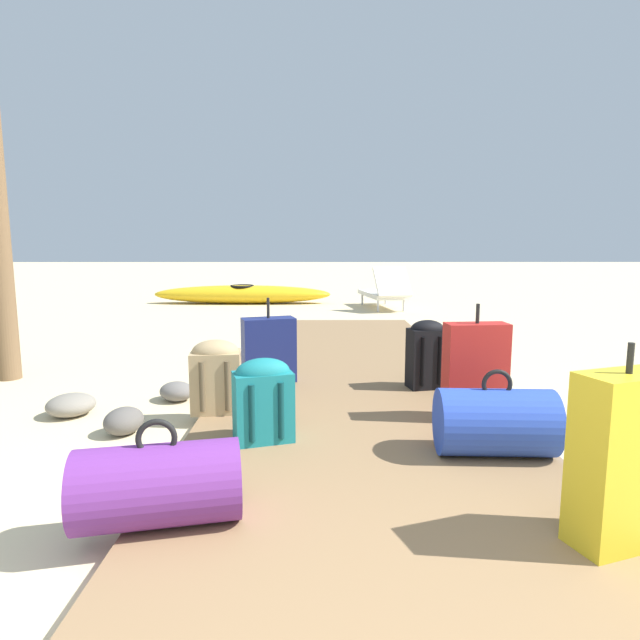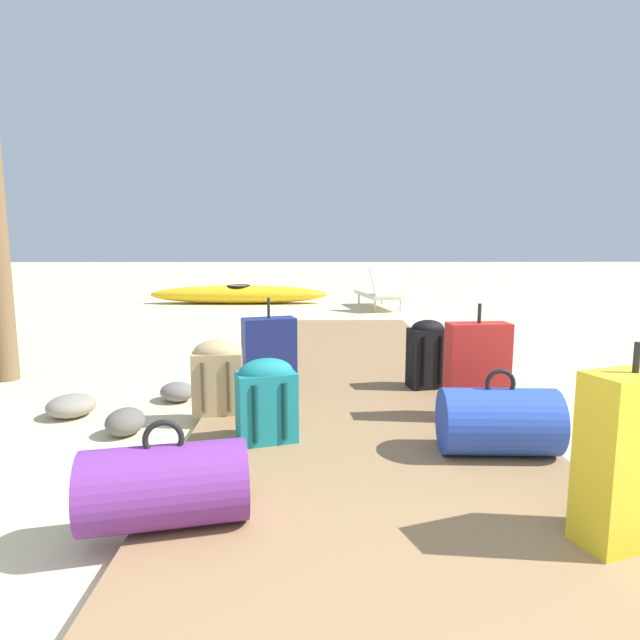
# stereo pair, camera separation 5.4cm
# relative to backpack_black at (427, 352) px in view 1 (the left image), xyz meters

# --- Properties ---
(ground_plane) EXTENTS (60.00, 60.00, 0.00)m
(ground_plane) POSITION_rel_backpack_black_xyz_m (-0.60, -0.55, -0.37)
(ground_plane) COLOR beige
(boardwalk) EXTENTS (2.09, 7.13, 0.08)m
(boardwalk) POSITION_rel_backpack_black_xyz_m (-0.60, 0.16, -0.33)
(boardwalk) COLOR olive
(boardwalk) RESTS_ON ground
(backpack_black) EXTENTS (0.32, 0.25, 0.54)m
(backpack_black) POSITION_rel_backpack_black_xyz_m (0.00, 0.00, 0.00)
(backpack_black) COLOR black
(backpack_black) RESTS_ON boardwalk
(backpack_teal) EXTENTS (0.38, 0.28, 0.49)m
(backpack_teal) POSITION_rel_backpack_black_xyz_m (-1.18, -1.13, -0.03)
(backpack_teal) COLOR #197A7F
(backpack_teal) RESTS_ON boardwalk
(duffel_bag_purple) EXTENTS (0.71, 0.46, 0.45)m
(duffel_bag_purple) POSITION_rel_backpack_black_xyz_m (-1.51, -2.05, -0.12)
(duffel_bag_purple) COLOR #6B2D84
(duffel_bag_purple) RESTS_ON boardwalk
(suitcase_red) EXTENTS (0.41, 0.20, 0.76)m
(suitcase_red) POSITION_rel_backpack_black_xyz_m (0.16, -0.76, 0.03)
(suitcase_red) COLOR red
(suitcase_red) RESTS_ON boardwalk
(duffel_bag_blue) EXTENTS (0.63, 0.39, 0.48)m
(duffel_bag_blue) POSITION_rel_backpack_black_xyz_m (0.10, -1.34, -0.10)
(duffel_bag_blue) COLOR #2847B7
(duffel_bag_blue) RESTS_ON boardwalk
(backpack_tan) EXTENTS (0.35, 0.28, 0.50)m
(backpack_tan) POSITION_rel_backpack_black_xyz_m (-1.55, -0.59, -0.02)
(backpack_tan) COLOR tan
(backpack_tan) RESTS_ON boardwalk
(suitcase_yellow) EXTENTS (0.40, 0.30, 0.78)m
(suitcase_yellow) POSITION_rel_backpack_black_xyz_m (0.28, -2.21, 0.05)
(suitcase_yellow) COLOR gold
(suitcase_yellow) RESTS_ON boardwalk
(suitcase_navy) EXTENTS (0.47, 0.32, 0.70)m
(suitcase_navy) POSITION_rel_backpack_black_xyz_m (-1.27, 0.20, -0.02)
(suitcase_navy) COLOR navy
(suitcase_navy) RESTS_ON boardwalk
(lounge_chair) EXTENTS (0.85, 1.61, 0.80)m
(lounge_chair) POSITION_rel_backpack_black_xyz_m (0.39, 5.70, -0.04)
(lounge_chair) COLOR white
(lounge_chair) RESTS_ON ground
(kayak) EXTENTS (3.58, 0.68, 0.37)m
(kayak) POSITION_rel_backpack_black_xyz_m (-2.38, 6.60, -0.18)
(kayak) COLOR gold
(kayak) RESTS_ON ground
(rock_right_mid) EXTENTS (0.34, 0.34, 0.19)m
(rock_right_mid) POSITION_rel_backpack_black_xyz_m (0.87, 2.08, -0.27)
(rock_right_mid) COLOR gray
(rock_right_mid) RESTS_ON ground
(rock_left_far) EXTENTS (0.32, 0.34, 0.18)m
(rock_left_far) POSITION_rel_backpack_black_xyz_m (-2.11, -0.81, -0.28)
(rock_left_far) COLOR #5B5651
(rock_left_far) RESTS_ON ground
(rock_left_mid) EXTENTS (0.37, 0.36, 0.15)m
(rock_left_mid) POSITION_rel_backpack_black_xyz_m (-1.96, -0.07, -0.29)
(rock_left_mid) COLOR slate
(rock_left_mid) RESTS_ON ground
(rock_left_near) EXTENTS (0.45, 0.45, 0.16)m
(rock_left_near) POSITION_rel_backpack_black_xyz_m (-2.62, -0.44, -0.29)
(rock_left_near) COLOR gray
(rock_left_near) RESTS_ON ground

